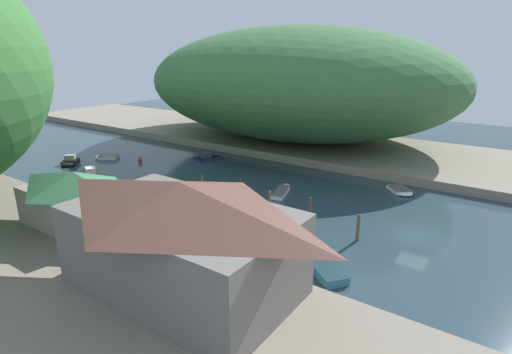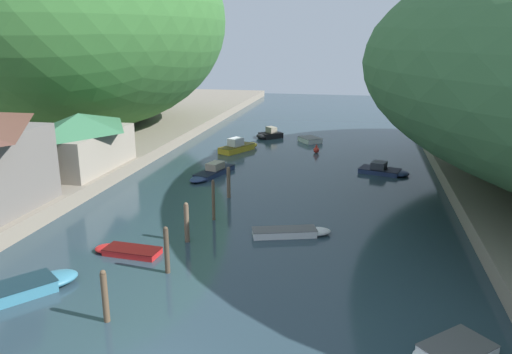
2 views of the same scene
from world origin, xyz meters
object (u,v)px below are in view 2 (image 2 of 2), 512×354
Objects in this scene: boat_white_cruiser at (240,146)px; boat_far_right_bank at (211,172)px; boat_navy_launch at (450,353)px; boat_open_rowboat at (15,291)px; channel_buoy_near at (316,150)px; boathouse_shed at (81,140)px; boat_cabin_cruiser at (269,135)px; boat_small_dinghy at (384,170)px; boat_near_quay at (308,139)px; boat_moored_right at (125,251)px; boat_far_upstream at (294,232)px.

boat_white_cruiser is 10.49m from boat_far_right_bank.
boat_white_cruiser reaches higher than boat_far_right_bank.
boat_far_right_bank is (-16.86, 23.49, 0.12)m from boat_navy_launch.
boat_open_rowboat is 6.50× the size of channel_buoy_near.
boathouse_shed reaches higher than boat_cabin_cruiser.
boat_cabin_cruiser is at bearing -120.45° from boat_small_dinghy.
boathouse_shed is 2.79× the size of boat_navy_launch.
channel_buoy_near is at bearing -179.72° from boat_cabin_cruiser.
boat_cabin_cruiser is (-13.41, 14.14, 0.11)m from boat_small_dinghy.
boat_far_right_bank is at bearing -148.71° from boat_near_quay.
boat_navy_launch reaches higher than boat_moored_right.
boat_small_dinghy is 5.07× the size of channel_buoy_near.
boathouse_shed is 2.90× the size of boat_cabin_cruiser.
boat_far_right_bank is (10.38, 3.81, -3.26)m from boathouse_shed.
boathouse_shed is 33.77m from boat_navy_launch.
boat_far_upstream is 23.48m from channel_buoy_near.
boat_cabin_cruiser is (-14.97, 41.60, 0.21)m from boat_navy_launch.
boat_white_cruiser is at bearing 122.59° from boat_open_rowboat.
boat_navy_launch is 0.73× the size of boat_far_upstream.
boat_moored_right is 29.43m from channel_buoy_near.
channel_buoy_near reaches higher than boat_moored_right.
boat_far_right_bank reaches higher than boat_navy_launch.
boathouse_shed is 2.17× the size of boat_small_dinghy.
boat_far_right_bank is 1.55× the size of boat_moored_right.
boat_near_quay is 0.91× the size of boat_moored_right.
boat_far_upstream is (19.57, -8.58, -3.35)m from boathouse_shed.
boat_small_dinghy is at bearing 142.22° from boat_far_upstream.
boat_small_dinghy is at bearing 3.50° from boat_white_cruiser.
boathouse_shed is 10.98× the size of channel_buoy_near.
boat_open_rowboat is at bearing -18.23° from boat_small_dinghy.
boat_open_rowboat is 1.72× the size of boat_cabin_cruiser.
boat_navy_launch is at bearing -106.88° from boat_moored_right.
boat_navy_launch is 3.94× the size of channel_buoy_near.
boat_open_rowboat reaches higher than boat_far_upstream.
boat_white_cruiser is (3.04, 33.27, 0.16)m from boat_open_rowboat.
boathouse_shed reaches higher than boat_white_cruiser.
boat_navy_launch is 0.78× the size of boat_small_dinghy.
boat_navy_launch is at bearing 157.15° from boat_cabin_cruiser.
boat_far_upstream is 1.06× the size of boat_small_dinghy.
boat_white_cruiser reaches higher than channel_buoy_near.
boathouse_shed is at bearing -99.48° from boat_white_cruiser.
boat_far_right_bank reaches higher than boat_moored_right.
boat_navy_launch is 0.92× the size of boat_moored_right.
boat_open_rowboat is (7.42, -18.97, -3.28)m from boathouse_shed.
boathouse_shed reaches higher than channel_buoy_near.
boat_small_dinghy is (18.26, 26.75, 0.01)m from boat_open_rowboat.
boat_cabin_cruiser is at bearing -23.34° from boat_navy_launch.
boat_white_cruiser is (-16.78, 33.98, 0.25)m from boat_navy_launch.
boat_navy_launch is at bearing 140.22° from boat_far_right_bank.
boat_open_rowboat reaches higher than boat_near_quay.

